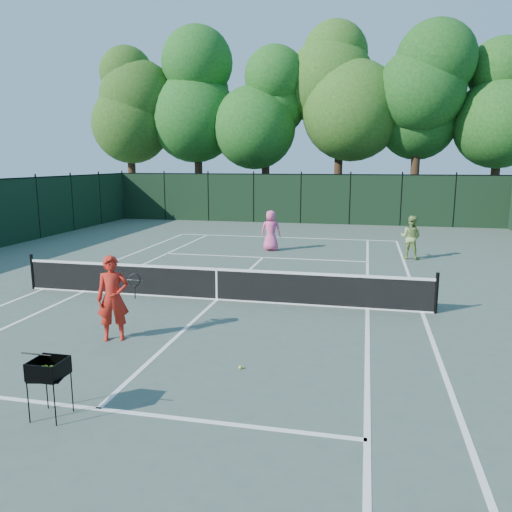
% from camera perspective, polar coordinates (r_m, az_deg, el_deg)
% --- Properties ---
extents(ground, '(90.00, 90.00, 0.00)m').
position_cam_1_polar(ground, '(14.02, -4.50, -5.02)').
color(ground, '#45544A').
rests_on(ground, ground).
extents(sideline_doubles_left, '(0.10, 23.77, 0.01)m').
position_cam_1_polar(sideline_doubles_left, '(16.44, -23.15, -3.50)').
color(sideline_doubles_left, white).
rests_on(sideline_doubles_left, ground).
extents(sideline_doubles_right, '(0.10, 23.77, 0.01)m').
position_cam_1_polar(sideline_doubles_right, '(13.53, 18.46, -6.13)').
color(sideline_doubles_right, white).
rests_on(sideline_doubles_right, ground).
extents(sideline_singles_left, '(0.10, 23.77, 0.01)m').
position_cam_1_polar(sideline_singles_left, '(15.69, -19.07, -3.87)').
color(sideline_singles_left, white).
rests_on(sideline_singles_left, ground).
extents(sideline_singles_right, '(0.10, 23.77, 0.01)m').
position_cam_1_polar(sideline_singles_right, '(13.45, 12.62, -5.93)').
color(sideline_singles_right, white).
rests_on(sideline_singles_right, ground).
extents(baseline_far, '(10.97, 0.10, 0.01)m').
position_cam_1_polar(baseline_far, '(25.39, 3.31, 2.13)').
color(baseline_far, white).
rests_on(baseline_far, ground).
extents(service_line_near, '(8.23, 0.10, 0.01)m').
position_cam_1_polar(service_line_near, '(8.51, -17.63, -16.31)').
color(service_line_near, white).
rests_on(service_line_near, ground).
extents(service_line_far, '(8.23, 0.10, 0.01)m').
position_cam_1_polar(service_line_far, '(20.07, 0.81, -0.16)').
color(service_line_far, white).
rests_on(service_line_far, ground).
extents(center_service_line, '(0.10, 12.80, 0.01)m').
position_cam_1_polar(center_service_line, '(14.02, -4.50, -5.01)').
color(center_service_line, white).
rests_on(center_service_line, ground).
extents(tennis_net, '(11.69, 0.09, 1.06)m').
position_cam_1_polar(tennis_net, '(13.90, -4.53, -3.13)').
color(tennis_net, black).
rests_on(tennis_net, ground).
extents(fence_far, '(24.00, 0.05, 3.00)m').
position_cam_1_polar(fence_far, '(31.24, 5.14, 6.49)').
color(fence_far, black).
rests_on(fence_far, ground).
extents(tree_0, '(6.40, 6.40, 13.14)m').
position_cam_1_polar(tree_0, '(38.60, -14.36, 16.92)').
color(tree_0, black).
rests_on(tree_0, ground).
extents(tree_1, '(6.80, 6.80, 13.98)m').
position_cam_1_polar(tree_1, '(37.22, -6.77, 18.23)').
color(tree_1, black).
rests_on(tree_1, ground).
extents(tree_2, '(6.00, 6.00, 12.40)m').
position_cam_1_polar(tree_2, '(35.61, 1.13, 17.08)').
color(tree_2, black).
rests_on(tree_2, ground).
extents(tree_3, '(7.00, 7.00, 14.45)m').
position_cam_1_polar(tree_3, '(35.64, 9.67, 19.01)').
color(tree_3, black).
rests_on(tree_3, ground).
extents(tree_4, '(6.20, 6.20, 12.97)m').
position_cam_1_polar(tree_4, '(34.90, 18.18, 17.39)').
color(tree_4, black).
rests_on(tree_4, ground).
extents(tree_5, '(5.80, 5.80, 12.23)m').
position_cam_1_polar(tree_5, '(36.12, 26.28, 15.90)').
color(tree_5, black).
rests_on(tree_5, ground).
extents(coach, '(0.82, 0.89, 1.85)m').
position_cam_1_polar(coach, '(11.14, -16.03, -4.66)').
color(coach, red).
rests_on(coach, ground).
extents(player_pink, '(0.91, 0.64, 1.75)m').
position_cam_1_polar(player_pink, '(21.52, 1.71, 2.93)').
color(player_pink, '#EA528E').
rests_on(player_pink, ground).
extents(player_green, '(1.01, 0.91, 1.72)m').
position_cam_1_polar(player_green, '(20.61, 17.27, 2.05)').
color(player_green, '#86A552').
rests_on(player_green, ground).
extents(ball_hopper, '(0.56, 0.56, 0.92)m').
position_cam_1_polar(ball_hopper, '(8.20, -22.64, -11.83)').
color(ball_hopper, black).
rests_on(ball_hopper, ground).
extents(loose_ball_midcourt, '(0.07, 0.07, 0.07)m').
position_cam_1_polar(loose_ball_midcourt, '(9.51, -1.80, -12.60)').
color(loose_ball_midcourt, '#C5D62B').
rests_on(loose_ball_midcourt, ground).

